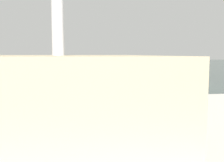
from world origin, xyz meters
TOP-DOWN VIEW (x-y plane):
  - ground_plane at (0.00, 0.00)m, footprint 160.00×160.00m
  - kayak at (1.31, 0.79)m, footprint 2.00×4.84m
  - kayaker at (1.35, 0.63)m, footprint 2.28×0.73m
  - mooring_buoy_red_near at (6.31, 4.28)m, footprint 0.51×0.51m

SIDE VIEW (x-z plane):
  - ground_plane at x=0.00m, z-range 0.00..0.00m
  - kayak at x=1.31m, z-range 0.00..0.28m
  - mooring_buoy_red_near at x=6.31m, z-range -0.02..0.53m
  - kayaker at x=1.35m, z-range 0.21..0.93m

